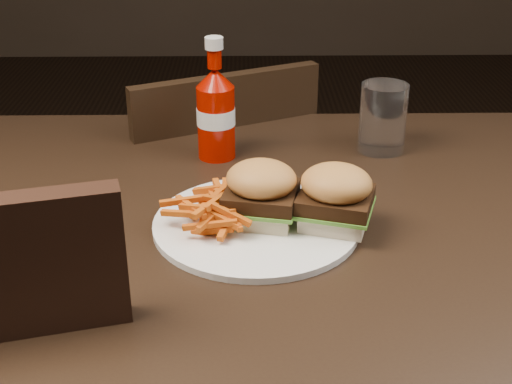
{
  "coord_description": "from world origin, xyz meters",
  "views": [
    {
      "loc": [
        0.01,
        -0.91,
        1.24
      ],
      "look_at": [
        0.02,
        -0.04,
        0.8
      ],
      "focal_mm": 50.0,
      "sensor_mm": 36.0,
      "label": 1
    }
  ],
  "objects_px": {
    "plate": "(256,224)",
    "tumbler": "(383,120)",
    "chair_far": "(199,231)",
    "ketchup_bottle": "(216,123)",
    "dining_table": "(242,222)"
  },
  "relations": [
    {
      "from": "plate",
      "to": "tumbler",
      "type": "xyz_separation_m",
      "value": [
        0.22,
        0.27,
        0.05
      ]
    },
    {
      "from": "dining_table",
      "to": "ketchup_bottle",
      "type": "bearing_deg",
      "value": 102.37
    },
    {
      "from": "ketchup_bottle",
      "to": "chair_far",
      "type": "bearing_deg",
      "value": 101.03
    },
    {
      "from": "tumbler",
      "to": "ketchup_bottle",
      "type": "bearing_deg",
      "value": -175.06
    },
    {
      "from": "chair_far",
      "to": "ketchup_bottle",
      "type": "height_order",
      "value": "ketchup_bottle"
    },
    {
      "from": "chair_far",
      "to": "tumbler",
      "type": "xyz_separation_m",
      "value": [
        0.34,
        -0.28,
        0.38
      ]
    },
    {
      "from": "chair_far",
      "to": "ketchup_bottle",
      "type": "xyz_separation_m",
      "value": [
        0.06,
        -0.3,
        0.38
      ]
    },
    {
      "from": "chair_far",
      "to": "plate",
      "type": "relative_size",
      "value": 1.37
    },
    {
      "from": "tumbler",
      "to": "plate",
      "type": "bearing_deg",
      "value": -128.98
    },
    {
      "from": "plate",
      "to": "ketchup_bottle",
      "type": "distance_m",
      "value": 0.26
    },
    {
      "from": "dining_table",
      "to": "chair_far",
      "type": "xyz_separation_m",
      "value": [
        -0.1,
        0.5,
        -0.3
      ]
    },
    {
      "from": "ketchup_bottle",
      "to": "tumbler",
      "type": "xyz_separation_m",
      "value": [
        0.28,
        0.02,
        -0.01
      ]
    },
    {
      "from": "plate",
      "to": "tumbler",
      "type": "height_order",
      "value": "tumbler"
    },
    {
      "from": "chair_far",
      "to": "plate",
      "type": "height_order",
      "value": "plate"
    },
    {
      "from": "ketchup_bottle",
      "to": "tumbler",
      "type": "bearing_deg",
      "value": 4.94
    }
  ]
}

